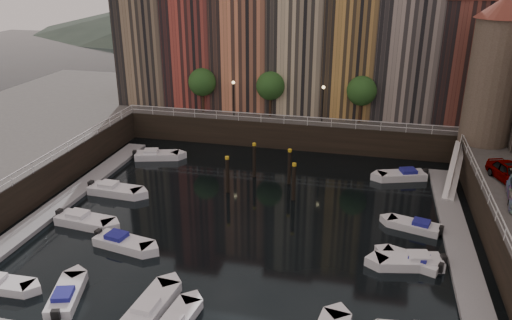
% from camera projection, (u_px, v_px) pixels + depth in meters
% --- Properties ---
extents(ground, '(200.00, 200.00, 0.00)m').
position_uv_depth(ground, '(249.00, 216.00, 41.13)').
color(ground, black).
rests_on(ground, ground).
extents(quay_far, '(80.00, 20.00, 3.00)m').
position_uv_depth(quay_far, '(297.00, 112.00, 64.07)').
color(quay_far, black).
rests_on(quay_far, ground).
extents(dock_left, '(2.00, 28.00, 0.35)m').
position_uv_depth(dock_left, '(66.00, 199.00, 43.60)').
color(dock_left, gray).
rests_on(dock_left, ground).
extents(dock_right, '(2.00, 28.00, 0.35)m').
position_uv_depth(dock_right, '(458.00, 244.00, 36.72)').
color(dock_right, gray).
rests_on(dock_right, ground).
extents(mountains, '(145.00, 100.00, 18.00)m').
position_uv_depth(mountains, '(351.00, 6.00, 137.25)').
color(mountains, '#2D382D').
rests_on(mountains, ground).
extents(far_terrace, '(48.70, 10.30, 17.50)m').
position_uv_depth(far_terrace, '(325.00, 41.00, 57.60)').
color(far_terrace, '#867055').
rests_on(far_terrace, quay_far).
extents(corner_tower, '(5.20, 5.20, 13.80)m').
position_uv_depth(corner_tower, '(495.00, 69.00, 46.20)').
color(corner_tower, '#6B5B4C').
rests_on(corner_tower, quay_right).
extents(promenade_trees, '(21.20, 3.20, 5.20)m').
position_uv_depth(promenade_trees, '(276.00, 86.00, 55.42)').
color(promenade_trees, black).
rests_on(promenade_trees, quay_far).
extents(street_lamps, '(10.36, 0.36, 4.18)m').
position_uv_depth(street_lamps, '(277.00, 95.00, 54.70)').
color(street_lamps, black).
rests_on(street_lamps, quay_far).
extents(railings, '(36.08, 34.04, 0.52)m').
position_uv_depth(railings, '(262.00, 152.00, 44.14)').
color(railings, white).
rests_on(railings, ground).
extents(gangway, '(2.78, 8.32, 3.73)m').
position_uv_depth(gangway, '(455.00, 167.00, 45.82)').
color(gangway, white).
rests_on(gangway, ground).
extents(mooring_pilings, '(6.41, 4.50, 3.78)m').
position_uv_depth(mooring_pilings, '(266.00, 171.00, 45.60)').
color(mooring_pilings, black).
rests_on(mooring_pilings, ground).
extents(boat_left_0, '(4.20, 1.66, 0.96)m').
position_uv_depth(boat_left_0, '(2.00, 284.00, 31.85)').
color(boat_left_0, silver).
rests_on(boat_left_0, ground).
extents(boat_left_2, '(5.03, 2.27, 1.14)m').
position_uv_depth(boat_left_2, '(84.00, 220.00, 39.58)').
color(boat_left_2, silver).
rests_on(boat_left_2, ground).
extents(boat_left_3, '(5.08, 2.08, 1.16)m').
position_uv_depth(boat_left_3, '(114.00, 190.00, 44.83)').
color(boat_left_3, silver).
rests_on(boat_left_3, ground).
extents(boat_left_4, '(4.92, 2.90, 1.10)m').
position_uv_depth(boat_left_4, '(156.00, 155.00, 52.91)').
color(boat_left_4, silver).
rests_on(boat_left_4, ground).
extents(boat_right_1, '(4.84, 2.58, 1.08)m').
position_uv_depth(boat_right_1, '(411.00, 262.00, 34.19)').
color(boat_right_1, silver).
rests_on(boat_right_1, ground).
extents(boat_right_2, '(4.18, 2.82, 0.95)m').
position_uv_depth(boat_right_2, '(412.00, 261.00, 34.40)').
color(boat_right_2, silver).
rests_on(boat_right_2, ground).
extents(boat_right_3, '(4.26, 2.52, 0.95)m').
position_uv_depth(boat_right_3, '(415.00, 226.00, 38.90)').
color(boat_right_3, silver).
rests_on(boat_right_3, ground).
extents(boat_right_4, '(4.85, 3.06, 1.09)m').
position_uv_depth(boat_right_4, '(403.00, 175.00, 47.95)').
color(boat_right_4, silver).
rests_on(boat_right_4, ground).
extents(boat_near_0, '(2.75, 4.51, 1.01)m').
position_uv_depth(boat_near_0, '(66.00, 295.00, 30.77)').
color(boat_near_0, silver).
rests_on(boat_near_0, ground).
extents(boat_near_1, '(2.14, 4.92, 1.11)m').
position_uv_depth(boat_near_1, '(151.00, 307.00, 29.73)').
color(boat_near_1, silver).
rests_on(boat_near_1, ground).
extents(car_a, '(3.36, 5.09, 1.61)m').
position_uv_depth(car_a, '(510.00, 174.00, 39.64)').
color(car_a, gray).
rests_on(car_a, quay_right).
extents(boat_extra_713, '(4.82, 2.50, 1.08)m').
position_uv_depth(boat_extra_713, '(123.00, 242.00, 36.53)').
color(boat_extra_713, silver).
rests_on(boat_extra_713, ground).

